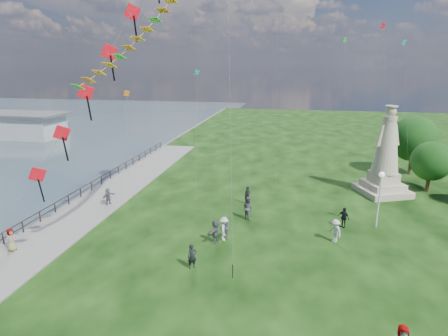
% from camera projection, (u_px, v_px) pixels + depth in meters
% --- Properties ---
extents(waterfront, '(200.00, 200.00, 1.51)m').
position_uv_depth(waterfront, '(60.00, 220.00, 31.38)').
color(waterfront, '#384B54').
rests_on(waterfront, ground).
extents(statue, '(5.64, 5.64, 8.75)m').
position_uv_depth(statue, '(385.00, 162.00, 36.61)').
color(statue, '#C5B195').
rests_on(statue, ground).
extents(lamppost, '(0.43, 0.43, 4.62)m').
position_uv_depth(lamppost, '(380.00, 188.00, 28.87)').
color(lamppost, silver).
rests_on(lamppost, ground).
extents(tree_row, '(7.59, 13.74, 6.84)m').
position_uv_depth(tree_row, '(425.00, 149.00, 40.29)').
color(tree_row, '#382314').
rests_on(tree_row, ground).
extents(person_0, '(0.71, 0.66, 1.63)m').
position_uv_depth(person_0, '(192.00, 256.00, 23.68)').
color(person_0, black).
rests_on(person_0, ground).
extents(person_1, '(0.91, 0.99, 1.73)m').
position_uv_depth(person_1, '(225.00, 227.00, 27.75)').
color(person_1, '#595960').
rests_on(person_1, ground).
extents(person_2, '(0.86, 1.27, 1.80)m').
position_uv_depth(person_2, '(224.00, 229.00, 27.43)').
color(person_2, silver).
rests_on(person_2, ground).
extents(person_5, '(1.09, 1.59, 1.58)m').
position_uv_depth(person_5, '(108.00, 197.00, 34.17)').
color(person_5, '#595960').
rests_on(person_5, ground).
extents(person_6, '(0.74, 0.63, 1.73)m').
position_uv_depth(person_6, '(248.00, 195.00, 34.46)').
color(person_6, black).
rests_on(person_6, ground).
extents(person_7, '(1.10, 1.05, 1.94)m').
position_uv_depth(person_7, '(248.00, 208.00, 31.24)').
color(person_7, '#595960').
rests_on(person_7, ground).
extents(person_8, '(1.14, 1.25, 1.75)m').
position_uv_depth(person_8, '(335.00, 231.00, 27.17)').
color(person_8, silver).
rests_on(person_8, ground).
extents(person_9, '(1.06, 1.03, 1.67)m').
position_uv_depth(person_9, '(344.00, 217.00, 29.64)').
color(person_9, black).
rests_on(person_9, ground).
extents(person_10, '(0.71, 0.92, 1.65)m').
position_uv_depth(person_10, '(12.00, 241.00, 25.72)').
color(person_10, '#595960').
rests_on(person_10, ground).
extents(person_11, '(1.00, 1.73, 1.75)m').
position_uv_depth(person_11, '(215.00, 231.00, 27.08)').
color(person_11, '#595960').
rests_on(person_11, ground).
extents(red_kite_train, '(10.06, 9.35, 20.68)m').
position_uv_depth(red_kite_train, '(107.00, 59.00, 22.32)').
color(red_kite_train, black).
rests_on(red_kite_train, ground).
extents(small_kites, '(26.63, 17.76, 26.85)m').
position_uv_depth(small_kites, '(294.00, 60.00, 37.42)').
color(small_kites, teal).
rests_on(small_kites, ground).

